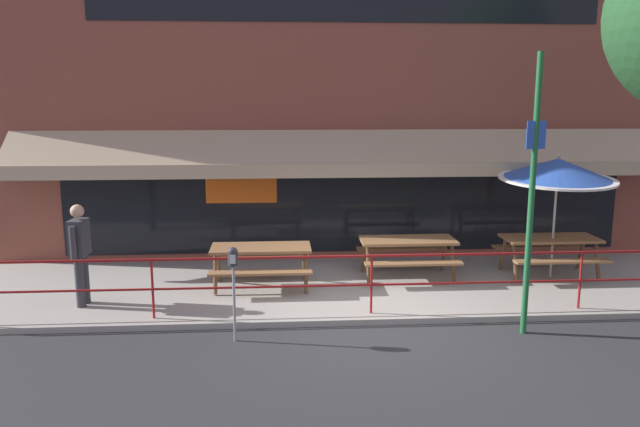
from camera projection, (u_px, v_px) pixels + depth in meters
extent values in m
plane|color=#2D2D30|center=(374.00, 326.00, 9.78)|extent=(120.00, 120.00, 0.00)
cube|color=#9E998E|center=(358.00, 285.00, 11.73)|extent=(15.00, 4.00, 0.10)
cube|color=brown|center=(346.00, 75.00, 13.20)|extent=(15.00, 0.50, 7.96)
cube|color=black|center=(347.00, 199.00, 13.44)|extent=(12.00, 0.02, 2.30)
cube|color=orange|center=(241.00, 187.00, 13.21)|extent=(1.50, 0.02, 0.70)
cube|color=tan|center=(350.00, 148.00, 12.70)|extent=(13.80, 0.92, 0.70)
cube|color=tan|center=(353.00, 170.00, 12.27)|extent=(13.80, 0.08, 0.28)
cylinder|color=maroon|center=(153.00, 289.00, 9.74)|extent=(0.04, 0.04, 0.95)
cylinder|color=maroon|center=(371.00, 285.00, 9.97)|extent=(0.04, 0.04, 0.95)
cylinder|color=maroon|center=(580.00, 281.00, 10.20)|extent=(0.04, 0.04, 0.95)
cube|color=maroon|center=(372.00, 256.00, 9.88)|extent=(13.80, 0.04, 0.04)
cube|color=maroon|center=(371.00, 285.00, 9.97)|extent=(13.80, 0.03, 0.03)
cube|color=brown|center=(261.00, 248.00, 11.28)|extent=(1.80, 0.80, 0.05)
cube|color=brown|center=(260.00, 273.00, 10.77)|extent=(1.80, 0.26, 0.04)
cube|color=brown|center=(262.00, 256.00, 11.90)|extent=(1.80, 0.26, 0.04)
cylinder|color=brown|center=(306.00, 272.00, 11.09)|extent=(0.07, 0.30, 0.73)
cylinder|color=brown|center=(304.00, 262.00, 11.71)|extent=(0.07, 0.30, 0.73)
cylinder|color=brown|center=(215.00, 273.00, 10.98)|extent=(0.07, 0.30, 0.73)
cylinder|color=brown|center=(219.00, 264.00, 11.61)|extent=(0.07, 0.30, 0.73)
cube|color=brown|center=(408.00, 240.00, 11.87)|extent=(1.80, 0.80, 0.05)
cube|color=brown|center=(414.00, 263.00, 11.36)|extent=(1.80, 0.26, 0.04)
cube|color=brown|center=(401.00, 248.00, 12.50)|extent=(1.80, 0.26, 0.04)
cylinder|color=brown|center=(453.00, 263.00, 11.68)|extent=(0.07, 0.30, 0.73)
cylinder|color=brown|center=(444.00, 254.00, 12.31)|extent=(0.07, 0.30, 0.73)
cylinder|color=brown|center=(368.00, 264.00, 11.58)|extent=(0.07, 0.30, 0.73)
cylinder|color=brown|center=(364.00, 256.00, 12.20)|extent=(0.07, 0.30, 0.73)
cube|color=brown|center=(550.00, 238.00, 12.02)|extent=(1.80, 0.80, 0.05)
cube|color=brown|center=(563.00, 261.00, 11.51)|extent=(1.80, 0.26, 0.04)
cube|color=brown|center=(537.00, 246.00, 12.65)|extent=(1.80, 0.26, 0.04)
cylinder|color=brown|center=(597.00, 261.00, 11.83)|extent=(0.07, 0.30, 0.73)
cylinder|color=brown|center=(581.00, 252.00, 12.46)|extent=(0.07, 0.30, 0.73)
cylinder|color=brown|center=(515.00, 262.00, 11.73)|extent=(0.07, 0.30, 0.73)
cylinder|color=brown|center=(503.00, 254.00, 12.35)|extent=(0.07, 0.30, 0.73)
cylinder|color=#B7B2A8|center=(554.00, 219.00, 11.84)|extent=(0.04, 0.04, 2.30)
cone|color=#2D56B7|center=(558.00, 169.00, 11.66)|extent=(2.10, 2.12, 0.52)
cylinder|color=white|center=(557.00, 179.00, 11.70)|extent=(2.14, 2.14, 0.17)
sphere|color=#B7B2A8|center=(559.00, 156.00, 11.62)|extent=(0.07, 0.07, 0.07)
cylinder|color=#333338|center=(80.00, 282.00, 10.28)|extent=(0.15, 0.15, 0.86)
cylinder|color=#333338|center=(85.00, 278.00, 10.47)|extent=(0.15, 0.15, 0.86)
cube|color=#38383D|center=(79.00, 237.00, 10.24)|extent=(0.27, 0.42, 0.60)
cylinder|color=#38383D|center=(73.00, 243.00, 9.99)|extent=(0.10, 0.10, 0.54)
cylinder|color=#38383D|center=(85.00, 236.00, 10.50)|extent=(0.10, 0.10, 0.54)
sphere|color=tan|center=(77.00, 211.00, 10.15)|extent=(0.22, 0.22, 0.22)
cylinder|color=gray|center=(234.00, 304.00, 9.07)|extent=(0.04, 0.04, 1.15)
cylinder|color=#2D2D33|center=(233.00, 259.00, 8.95)|extent=(0.15, 0.15, 0.20)
sphere|color=#2D2D33|center=(233.00, 252.00, 8.93)|extent=(0.14, 0.14, 0.14)
cube|color=silver|center=(233.00, 259.00, 8.86)|extent=(0.08, 0.01, 0.13)
cylinder|color=#1E6033|center=(532.00, 198.00, 9.10)|extent=(0.09, 0.09, 4.17)
cube|color=blue|center=(536.00, 135.00, 8.91)|extent=(0.28, 0.02, 0.40)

